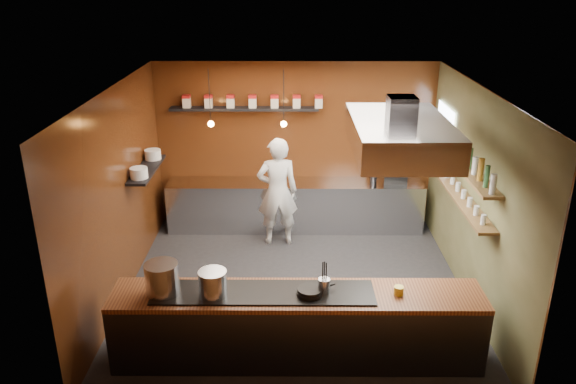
{
  "coord_description": "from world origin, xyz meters",
  "views": [
    {
      "loc": [
        -0.08,
        -7.29,
        4.44
      ],
      "look_at": [
        -0.12,
        0.4,
        1.41
      ],
      "focal_mm": 35.0,
      "sensor_mm": 36.0,
      "label": 1
    }
  ],
  "objects_px": {
    "stockpot_small": "(213,283)",
    "espresso_machine": "(396,171)",
    "stockpot_large": "(162,279)",
    "extractor_hood": "(400,135)",
    "chef": "(277,192)"
  },
  "relations": [
    {
      "from": "stockpot_large",
      "to": "stockpot_small",
      "type": "height_order",
      "value": "stockpot_large"
    },
    {
      "from": "stockpot_large",
      "to": "espresso_machine",
      "type": "bearing_deg",
      "value": 48.65
    },
    {
      "from": "extractor_hood",
      "to": "stockpot_large",
      "type": "height_order",
      "value": "extractor_hood"
    },
    {
      "from": "stockpot_large",
      "to": "stockpot_small",
      "type": "relative_size",
      "value": 1.18
    },
    {
      "from": "extractor_hood",
      "to": "stockpot_small",
      "type": "height_order",
      "value": "extractor_hood"
    },
    {
      "from": "extractor_hood",
      "to": "stockpot_small",
      "type": "xyz_separation_m",
      "value": [
        -2.28,
        -1.27,
        -1.41
      ]
    },
    {
      "from": "chef",
      "to": "stockpot_small",
      "type": "bearing_deg",
      "value": 71.29
    },
    {
      "from": "extractor_hood",
      "to": "espresso_machine",
      "type": "bearing_deg",
      "value": 78.88
    },
    {
      "from": "stockpot_small",
      "to": "espresso_machine",
      "type": "bearing_deg",
      "value": 54.31
    },
    {
      "from": "extractor_hood",
      "to": "chef",
      "type": "xyz_separation_m",
      "value": [
        -1.61,
        1.97,
        -1.55
      ]
    },
    {
      "from": "extractor_hood",
      "to": "stockpot_small",
      "type": "bearing_deg",
      "value": -150.8
    },
    {
      "from": "stockpot_large",
      "to": "chef",
      "type": "xyz_separation_m",
      "value": [
        1.26,
        3.2,
        -0.18
      ]
    },
    {
      "from": "stockpot_large",
      "to": "chef",
      "type": "bearing_deg",
      "value": 68.53
    },
    {
      "from": "chef",
      "to": "stockpot_large",
      "type": "bearing_deg",
      "value": 61.48
    },
    {
      "from": "extractor_hood",
      "to": "espresso_machine",
      "type": "height_order",
      "value": "extractor_hood"
    }
  ]
}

